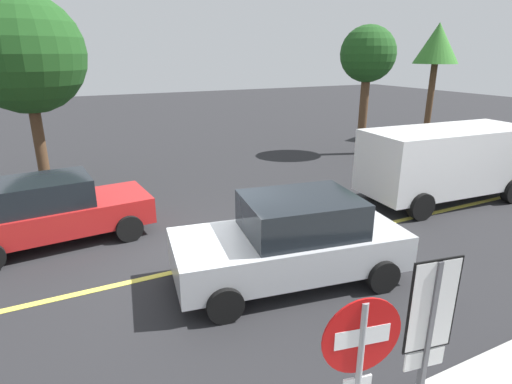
{
  "coord_description": "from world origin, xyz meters",
  "views": [
    {
      "loc": [
        -2.51,
        -7.52,
        4.3
      ],
      "look_at": [
        1.16,
        -0.1,
        1.51
      ],
      "focal_mm": 29.04,
      "sensor_mm": 36.0,
      "label": 1
    }
  ],
  "objects_px": {
    "car_red_mid_road": "(53,210)",
    "tree_centre_verge": "(437,46)",
    "stop_sign": "(359,370)",
    "white_van": "(446,160)",
    "car_silver_far_lane": "(292,240)",
    "tree_right_verge": "(368,56)",
    "speed_limit_sign": "(429,329)",
    "tree_left_verge": "(25,55)"
  },
  "relations": [
    {
      "from": "white_van",
      "to": "car_red_mid_road",
      "type": "relative_size",
      "value": 1.22
    },
    {
      "from": "car_silver_far_lane",
      "to": "stop_sign",
      "type": "bearing_deg",
      "value": -113.39
    },
    {
      "from": "tree_centre_verge",
      "to": "tree_right_verge",
      "type": "bearing_deg",
      "value": -167.99
    },
    {
      "from": "speed_limit_sign",
      "to": "tree_left_verge",
      "type": "bearing_deg",
      "value": 105.45
    },
    {
      "from": "stop_sign",
      "to": "speed_limit_sign",
      "type": "xyz_separation_m",
      "value": [
        0.83,
        -0.01,
        0.17
      ]
    },
    {
      "from": "speed_limit_sign",
      "to": "car_red_mid_road",
      "type": "xyz_separation_m",
      "value": [
        -3.25,
        7.95,
        -0.96
      ]
    },
    {
      "from": "white_van",
      "to": "tree_right_verge",
      "type": "bearing_deg",
      "value": 72.92
    },
    {
      "from": "car_red_mid_road",
      "to": "tree_left_verge",
      "type": "distance_m",
      "value": 5.61
    },
    {
      "from": "stop_sign",
      "to": "car_red_mid_road",
      "type": "bearing_deg",
      "value": 106.91
    },
    {
      "from": "car_red_mid_road",
      "to": "tree_right_verge",
      "type": "relative_size",
      "value": 0.8
    },
    {
      "from": "white_van",
      "to": "speed_limit_sign",
      "type": "bearing_deg",
      "value": -141.16
    },
    {
      "from": "white_van",
      "to": "tree_left_verge",
      "type": "relative_size",
      "value": 0.88
    },
    {
      "from": "car_red_mid_road",
      "to": "tree_centre_verge",
      "type": "distance_m",
      "value": 18.87
    },
    {
      "from": "tree_left_verge",
      "to": "speed_limit_sign",
      "type": "bearing_deg",
      "value": -74.55
    },
    {
      "from": "car_red_mid_road",
      "to": "white_van",
      "type": "bearing_deg",
      "value": -10.56
    },
    {
      "from": "white_van",
      "to": "tree_left_verge",
      "type": "bearing_deg",
      "value": 149.4
    },
    {
      "from": "car_red_mid_road",
      "to": "tree_left_verge",
      "type": "height_order",
      "value": "tree_left_verge"
    },
    {
      "from": "tree_centre_verge",
      "to": "tree_right_verge",
      "type": "distance_m",
      "value": 5.4
    },
    {
      "from": "stop_sign",
      "to": "car_silver_far_lane",
      "type": "distance_m",
      "value": 4.37
    },
    {
      "from": "white_van",
      "to": "car_silver_far_lane",
      "type": "relative_size",
      "value": 1.13
    },
    {
      "from": "speed_limit_sign",
      "to": "stop_sign",
      "type": "bearing_deg",
      "value": 179.09
    },
    {
      "from": "speed_limit_sign",
      "to": "car_silver_far_lane",
      "type": "xyz_separation_m",
      "value": [
        0.88,
        3.97,
        -0.91
      ]
    },
    {
      "from": "car_red_mid_road",
      "to": "tree_centre_verge",
      "type": "xyz_separation_m",
      "value": [
        17.75,
        5.1,
        3.83
      ]
    },
    {
      "from": "car_red_mid_road",
      "to": "tree_centre_verge",
      "type": "bearing_deg",
      "value": 16.03
    },
    {
      "from": "speed_limit_sign",
      "to": "tree_centre_verge",
      "type": "distance_m",
      "value": 19.73
    },
    {
      "from": "tree_centre_verge",
      "to": "tree_left_verge",
      "type": "bearing_deg",
      "value": -177.83
    },
    {
      "from": "car_red_mid_road",
      "to": "tree_left_verge",
      "type": "bearing_deg",
      "value": 92.26
    },
    {
      "from": "car_silver_far_lane",
      "to": "tree_left_verge",
      "type": "bearing_deg",
      "value": 117.08
    },
    {
      "from": "stop_sign",
      "to": "tree_right_verge",
      "type": "bearing_deg",
      "value": 49.79
    },
    {
      "from": "white_van",
      "to": "tree_centre_verge",
      "type": "xyz_separation_m",
      "value": [
        7.1,
        7.09,
        3.36
      ]
    },
    {
      "from": "white_van",
      "to": "tree_left_verge",
      "type": "xyz_separation_m",
      "value": [
        -10.83,
        6.41,
        2.98
      ]
    },
    {
      "from": "tree_centre_verge",
      "to": "tree_right_verge",
      "type": "xyz_separation_m",
      "value": [
        -5.26,
        -1.12,
        -0.46
      ]
    },
    {
      "from": "speed_limit_sign",
      "to": "tree_centre_verge",
      "type": "bearing_deg",
      "value": 41.98
    },
    {
      "from": "speed_limit_sign",
      "to": "tree_left_verge",
      "type": "xyz_separation_m",
      "value": [
        -3.42,
        12.37,
        2.48
      ]
    },
    {
      "from": "tree_left_verge",
      "to": "tree_centre_verge",
      "type": "distance_m",
      "value": 17.95
    },
    {
      "from": "tree_right_verge",
      "to": "tree_left_verge",
      "type": "bearing_deg",
      "value": 178.01
    },
    {
      "from": "car_silver_far_lane",
      "to": "tree_right_verge",
      "type": "xyz_separation_m",
      "value": [
        8.37,
        7.97,
        3.31
      ]
    },
    {
      "from": "tree_left_verge",
      "to": "tree_centre_verge",
      "type": "bearing_deg",
      "value": 2.17
    },
    {
      "from": "stop_sign",
      "to": "white_van",
      "type": "relative_size",
      "value": 0.44
    },
    {
      "from": "car_silver_far_lane",
      "to": "car_red_mid_road",
      "type": "height_order",
      "value": "car_silver_far_lane"
    },
    {
      "from": "white_van",
      "to": "tree_centre_verge",
      "type": "height_order",
      "value": "tree_centre_verge"
    },
    {
      "from": "car_silver_far_lane",
      "to": "tree_centre_verge",
      "type": "relative_size",
      "value": 0.83
    }
  ]
}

